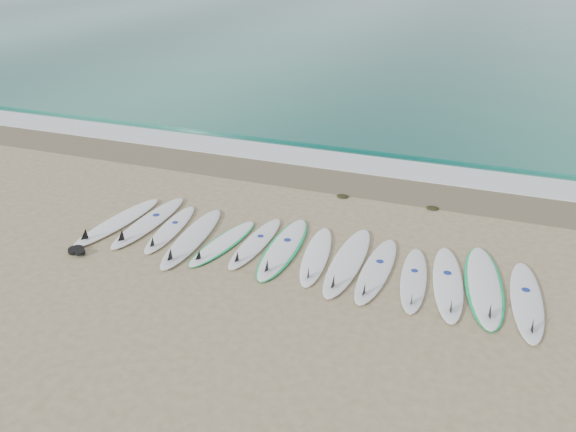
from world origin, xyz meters
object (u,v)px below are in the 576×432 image
(surfboard_13, at_px, (527,301))
(leash_coil, at_px, (77,251))
(surfboard_7, at_px, (316,256))
(surfboard_0, at_px, (116,222))

(surfboard_13, relative_size, leash_coil, 5.91)
(surfboard_7, bearing_deg, leash_coil, -170.36)
(surfboard_0, relative_size, surfboard_7, 1.12)
(surfboard_0, relative_size, leash_coil, 6.12)
(surfboard_13, bearing_deg, surfboard_0, 176.13)
(surfboard_13, height_order, leash_coil, surfboard_13)
(surfboard_13, distance_m, leash_coil, 8.95)
(surfboard_7, distance_m, leash_coil, 5.02)
(surfboard_0, height_order, surfboard_13, surfboard_0)
(surfboard_0, height_order, leash_coil, surfboard_0)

